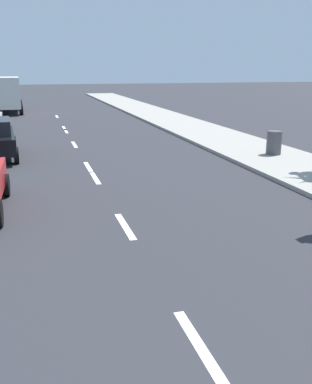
% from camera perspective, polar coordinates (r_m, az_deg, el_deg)
% --- Properties ---
extents(ground_plane, '(160.00, 160.00, 0.00)m').
position_cam_1_polar(ground_plane, '(19.11, -9.70, 4.82)').
color(ground_plane, '#2D2D33').
extents(sidewalk_strip, '(3.60, 80.00, 0.14)m').
position_cam_1_polar(sidewalk_strip, '(22.90, 8.22, 6.86)').
color(sidewalk_strip, '#9E998E').
rests_on(sidewalk_strip, ground).
extents(lane_stripe_2, '(0.16, 1.80, 0.01)m').
position_cam_1_polar(lane_stripe_2, '(6.21, 5.69, -19.18)').
color(lane_stripe_2, white).
rests_on(lane_stripe_2, ground).
extents(lane_stripe_3, '(0.16, 1.80, 0.01)m').
position_cam_1_polar(lane_stripe_3, '(10.33, -4.00, -4.38)').
color(lane_stripe_3, white).
rests_on(lane_stripe_3, ground).
extents(lane_stripe_4, '(0.16, 1.80, 0.01)m').
position_cam_1_polar(lane_stripe_4, '(14.90, -7.85, 1.84)').
color(lane_stripe_4, white).
rests_on(lane_stripe_4, ground).
extents(lane_stripe_5, '(0.16, 1.80, 0.01)m').
position_cam_1_polar(lane_stripe_5, '(16.55, -8.69, 3.20)').
color(lane_stripe_5, white).
rests_on(lane_stripe_5, ground).
extents(lane_stripe_6, '(0.16, 1.80, 0.01)m').
position_cam_1_polar(lane_stripe_6, '(21.52, -10.44, 6.01)').
color(lane_stripe_6, white).
rests_on(lane_stripe_6, ground).
extents(lane_stripe_7, '(0.16, 1.80, 0.01)m').
position_cam_1_polar(lane_stripe_7, '(26.23, -11.48, 7.68)').
color(lane_stripe_7, white).
rests_on(lane_stripe_7, ground).
extents(lane_stripe_8, '(0.16, 1.80, 0.01)m').
position_cam_1_polar(lane_stripe_8, '(27.54, -11.71, 8.04)').
color(lane_stripe_8, white).
rests_on(lane_stripe_8, ground).
extents(lane_stripe_9, '(0.16, 1.80, 0.01)m').
position_cam_1_polar(lane_stripe_9, '(34.28, -12.61, 9.45)').
color(lane_stripe_9, white).
rests_on(lane_stripe_9, ground).
extents(delivery_truck, '(2.81, 6.30, 2.80)m').
position_cam_1_polar(delivery_truck, '(37.75, -18.96, 11.83)').
color(delivery_truck, maroon).
rests_on(delivery_truck, ground).
extents(trash_bin_far, '(0.60, 0.60, 0.94)m').
position_cam_1_polar(trash_bin_far, '(18.60, 14.91, 6.14)').
color(trash_bin_far, '#47474C').
rests_on(trash_bin_far, sidewalk_strip).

